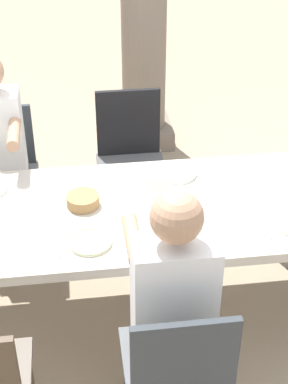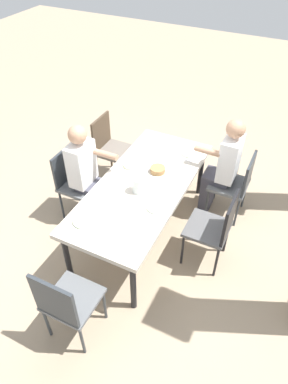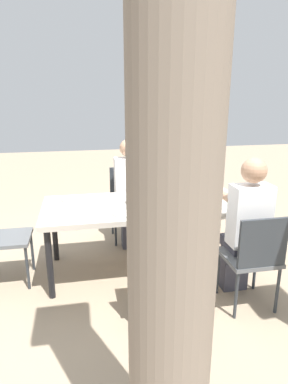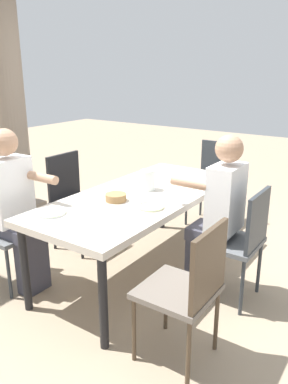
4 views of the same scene
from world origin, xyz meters
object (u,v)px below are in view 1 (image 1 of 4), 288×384
(diner_man_white, at_px, (170,304))
(plate_2, at_px, (178,174))
(chair_mid_south, at_px, (178,368))
(water_pitcher, at_px, (160,192))
(chair_mid_north, at_px, (130,154))
(chair_west_north, at_px, (3,168))
(bread_basket, at_px, (83,201))
(plate_1, at_px, (90,242))
(dining_table, at_px, (136,217))

(diner_man_white, bearing_deg, plate_2, 78.06)
(chair_mid_south, relative_size, water_pitcher, 5.10)
(chair_mid_south, bearing_deg, plate_2, 80.21)
(chair_mid_south, relative_size, diner_man_white, 0.70)
(diner_man_white, distance_m, water_pitcher, 0.70)
(chair_mid_south, distance_m, water_pitcher, 0.94)
(diner_man_white, height_order, water_pitcher, diner_man_white)
(chair_mid_north, bearing_deg, chair_west_north, -179.72)
(chair_mid_south, bearing_deg, chair_mid_north, 90.00)
(chair_mid_north, bearing_deg, plate_2, -71.21)
(chair_mid_south, relative_size, bread_basket, 5.39)
(plate_1, bearing_deg, dining_table, 46.67)
(chair_west_north, height_order, chair_mid_north, chair_mid_north)
(diner_man_white, bearing_deg, water_pitcher, 84.90)
(plate_1, bearing_deg, diner_man_white, -52.62)
(plate_2, bearing_deg, water_pitcher, -117.34)
(chair_mid_north, relative_size, diner_man_white, 0.73)
(chair_west_north, height_order, water_pitcher, water_pitcher)
(chair_west_north, bearing_deg, chair_mid_south, -64.72)
(diner_man_white, height_order, plate_2, diner_man_white)
(plate_1, bearing_deg, plate_2, 46.95)
(chair_mid_south, height_order, plate_1, chair_mid_south)
(dining_table, height_order, chair_mid_north, chair_mid_north)
(chair_west_north, bearing_deg, dining_table, -49.02)
(bread_basket, bearing_deg, plate_2, 23.20)
(chair_mid_north, relative_size, chair_mid_south, 1.04)
(chair_west_north, distance_m, bread_basket, 0.99)
(dining_table, relative_size, bread_basket, 12.33)
(chair_west_north, relative_size, water_pitcher, 4.96)
(chair_mid_south, height_order, plate_2, chair_mid_south)
(chair_west_north, bearing_deg, bread_basket, -58.97)
(plate_1, distance_m, plate_2, 0.76)
(chair_mid_south, height_order, water_pitcher, water_pitcher)
(chair_mid_north, relative_size, water_pitcher, 5.32)
(diner_man_white, xyz_separation_m, plate_1, (-0.31, 0.41, 0.05))
(chair_west_north, distance_m, chair_mid_south, 1.94)
(chair_mid_south, bearing_deg, water_pitcher, 86.23)
(chair_west_north, distance_m, plate_2, 1.21)
(dining_table, xyz_separation_m, chair_mid_north, (0.07, 0.88, -0.13))
(chair_mid_north, distance_m, chair_mid_south, 1.76)
(plate_2, relative_size, bread_basket, 1.25)
(chair_mid_north, xyz_separation_m, plate_2, (0.20, -0.59, 0.20))
(diner_man_white, bearing_deg, chair_mid_north, 89.89)
(chair_mid_south, height_order, diner_man_white, diner_man_white)
(dining_table, distance_m, chair_west_north, 1.17)
(chair_mid_north, bearing_deg, chair_mid_south, -90.00)
(plate_1, bearing_deg, bread_basket, 93.38)
(dining_table, distance_m, diner_man_white, 0.68)
(dining_table, distance_m, bread_basket, 0.29)
(dining_table, bearing_deg, plate_1, -133.33)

